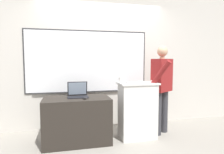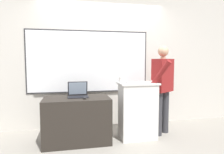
% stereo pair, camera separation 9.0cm
% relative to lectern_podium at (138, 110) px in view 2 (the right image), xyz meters
% --- Properties ---
extents(ground_plane, '(30.00, 30.00, 0.00)m').
position_rel_lectern_podium_xyz_m(ground_plane, '(-0.48, -0.41, -0.49)').
color(ground_plane, gray).
extents(back_wall, '(6.40, 0.17, 2.83)m').
position_rel_lectern_podium_xyz_m(back_wall, '(-0.49, 0.84, 0.92)').
color(back_wall, beige).
rests_on(back_wall, ground_plane).
extents(lectern_podium, '(0.66, 0.41, 0.97)m').
position_rel_lectern_podium_xyz_m(lectern_podium, '(0.00, 0.00, 0.00)').
color(lectern_podium, silver).
rests_on(lectern_podium, ground_plane).
extents(side_desk, '(1.07, 0.61, 0.74)m').
position_rel_lectern_podium_xyz_m(side_desk, '(-1.04, 0.05, -0.12)').
color(side_desk, '#28231E').
rests_on(side_desk, ground_plane).
extents(person_presenter, '(0.57, 0.69, 1.61)m').
position_rel_lectern_podium_xyz_m(person_presenter, '(0.50, 0.09, 0.43)').
color(person_presenter, '#333338').
rests_on(person_presenter, ground_plane).
extents(laptop, '(0.34, 0.26, 0.25)m').
position_rel_lectern_podium_xyz_m(laptop, '(-1.01, 0.14, 0.33)').
color(laptop, black).
rests_on(laptop, side_desk).
extents(wireless_keyboard, '(0.39, 0.14, 0.02)m').
position_rel_lectern_podium_xyz_m(wireless_keyboard, '(-0.02, -0.05, 0.49)').
color(wireless_keyboard, silver).
rests_on(wireless_keyboard, lectern_podium).
extents(computer_mouse_by_laptop, '(0.06, 0.10, 0.03)m').
position_rel_lectern_podium_xyz_m(computer_mouse_by_laptop, '(-0.91, -0.09, 0.27)').
color(computer_mouse_by_laptop, black).
rests_on(computer_mouse_by_laptop, side_desk).
extents(computer_mouse_by_keyboard, '(0.06, 0.10, 0.03)m').
position_rel_lectern_podium_xyz_m(computer_mouse_by_keyboard, '(0.24, -0.05, 0.50)').
color(computer_mouse_by_keyboard, silver).
rests_on(computer_mouse_by_keyboard, lectern_podium).
extents(coffee_mug, '(0.13, 0.08, 0.08)m').
position_rel_lectern_podium_xyz_m(coffee_mug, '(-0.25, 0.14, 0.53)').
color(coffee_mug, silver).
rests_on(coffee_mug, lectern_podium).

